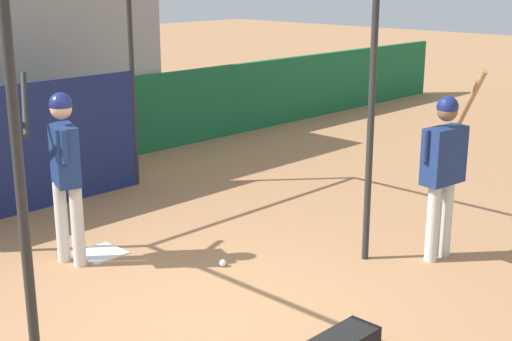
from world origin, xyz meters
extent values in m
plane|color=#A8754C|center=(0.00, 0.00, 0.00)|extent=(60.00, 60.00, 0.00)
cube|color=#195B33|center=(1.38, 5.62, 1.35)|extent=(0.45, 0.40, 0.10)
cube|color=#195B33|center=(1.38, 5.80, 1.58)|extent=(0.45, 0.06, 0.40)
cube|color=#195B33|center=(1.92, 5.62, 1.35)|extent=(0.45, 0.40, 0.10)
cube|color=#195B33|center=(1.92, 5.80, 1.58)|extent=(0.45, 0.06, 0.40)
cube|color=#195B33|center=(2.47, 5.62, 1.35)|extent=(0.45, 0.40, 0.10)
cube|color=#195B33|center=(2.47, 5.80, 1.58)|extent=(0.45, 0.06, 0.40)
cube|color=#195B33|center=(3.03, 5.62, 1.35)|extent=(0.45, 0.40, 0.10)
cube|color=#195B33|center=(3.03, 5.80, 1.58)|extent=(0.45, 0.06, 0.40)
cube|color=#195B33|center=(1.92, 6.42, 1.75)|extent=(0.45, 0.40, 0.10)
cube|color=#195B33|center=(1.92, 6.60, 1.98)|extent=(0.45, 0.06, 0.40)
cube|color=#195B33|center=(2.47, 6.42, 1.75)|extent=(0.45, 0.40, 0.10)
cube|color=#195B33|center=(2.47, 6.60, 1.98)|extent=(0.45, 0.06, 0.40)
cube|color=#195B33|center=(3.03, 6.42, 1.75)|extent=(0.45, 0.40, 0.10)
cube|color=#195B33|center=(3.03, 6.60, 1.98)|extent=(0.45, 0.06, 0.40)
cube|color=#195B33|center=(2.47, 7.22, 2.15)|extent=(0.45, 0.40, 0.10)
cube|color=#195B33|center=(2.47, 7.40, 2.38)|extent=(0.45, 0.06, 0.40)
cube|color=#195B33|center=(3.03, 7.22, 2.15)|extent=(0.45, 0.40, 0.10)
cube|color=#195B33|center=(3.03, 7.40, 2.38)|extent=(0.45, 0.06, 0.40)
cylinder|color=#282828|center=(-1.63, -0.19, 1.50)|extent=(0.07, 0.07, 3.01)
cylinder|color=#282828|center=(2.15, -0.19, 1.50)|extent=(0.07, 0.07, 3.01)
cylinder|color=#282828|center=(2.15, 3.78, 1.50)|extent=(0.07, 0.07, 3.01)
cube|color=navy|center=(0.26, 3.76, 0.81)|extent=(3.71, 0.03, 1.62)
cube|color=white|center=(0.28, 1.93, 0.01)|extent=(0.44, 0.44, 0.02)
cylinder|color=silver|center=(-0.04, 1.81, 0.43)|extent=(0.17, 0.17, 0.85)
cylinder|color=silver|center=(-0.09, 2.04, 0.43)|extent=(0.17, 0.17, 0.85)
cube|color=navy|center=(-0.07, 1.93, 1.16)|extent=(0.35, 0.48, 0.61)
sphere|color=tan|center=(-0.07, 1.93, 1.63)|extent=(0.21, 0.21, 0.21)
sphere|color=navy|center=(-0.07, 1.93, 1.68)|extent=(0.22, 0.22, 0.22)
cylinder|color=navy|center=(-0.18, 1.73, 1.29)|extent=(0.09, 0.09, 0.33)
cylinder|color=navy|center=(-0.03, 2.15, 1.29)|extent=(0.09, 0.09, 0.33)
cylinder|color=black|center=(-0.26, 2.27, 1.66)|extent=(0.42, 0.68, 0.55)
sphere|color=black|center=(0.05, 2.09, 1.41)|extent=(0.08, 0.08, 0.08)
cylinder|color=silver|center=(2.58, -0.72, 0.41)|extent=(0.15, 0.15, 0.83)
cylinder|color=silver|center=(2.79, -0.74, 0.41)|extent=(0.15, 0.15, 0.83)
cube|color=navy|center=(2.68, -0.73, 1.12)|extent=(0.51, 0.28, 0.59)
sphere|color=brown|center=(2.68, -0.73, 1.58)|extent=(0.21, 0.21, 0.21)
sphere|color=navy|center=(2.68, -0.73, 1.62)|extent=(0.22, 0.22, 0.22)
cylinder|color=navy|center=(2.44, -0.66, 1.25)|extent=(0.08, 0.08, 0.32)
cylinder|color=navy|center=(2.94, -0.72, 1.25)|extent=(0.08, 0.08, 0.32)
cylinder|color=#AD7F4C|center=(3.05, -0.78, 1.64)|extent=(0.33, 0.48, 0.72)
sphere|color=#AD7F4C|center=(2.84, -0.65, 1.29)|extent=(0.08, 0.08, 0.08)
sphere|color=white|center=(0.96, 0.73, 0.04)|extent=(0.07, 0.07, 0.07)
camera|label=1|loc=(-3.68, -4.23, 2.90)|focal=50.00mm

